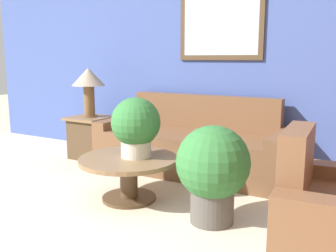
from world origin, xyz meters
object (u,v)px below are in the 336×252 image
(coffee_table, at_px, (129,169))
(potted_plant_on_table, at_px, (136,125))
(couch_main, at_px, (193,147))
(side_table, at_px, (91,137))
(potted_plant_floor, at_px, (213,169))
(table_lamp, at_px, (88,81))

(coffee_table, height_order, potted_plant_on_table, potted_plant_on_table)
(couch_main, bearing_deg, side_table, -175.34)
(potted_plant_on_table, height_order, potted_plant_floor, potted_plant_on_table)
(couch_main, height_order, table_lamp, table_lamp)
(couch_main, distance_m, side_table, 1.47)
(couch_main, height_order, coffee_table, couch_main)
(side_table, relative_size, potted_plant_floor, 0.70)
(couch_main, distance_m, potted_plant_on_table, 1.15)
(coffee_table, relative_size, potted_plant_on_table, 1.65)
(coffee_table, bearing_deg, couch_main, 83.71)
(table_lamp, distance_m, potted_plant_floor, 2.54)
(side_table, distance_m, potted_plant_floor, 2.48)
(couch_main, xyz_separation_m, side_table, (-1.47, -0.12, -0.01))
(coffee_table, distance_m, potted_plant_floor, 0.90)
(couch_main, relative_size, side_table, 4.06)
(couch_main, height_order, side_table, couch_main)
(potted_plant_floor, bearing_deg, table_lamp, 153.95)
(couch_main, relative_size, coffee_table, 2.44)
(side_table, height_order, potted_plant_on_table, potted_plant_on_table)
(side_table, bearing_deg, potted_plant_floor, -26.05)
(table_lamp, relative_size, potted_plant_floor, 0.80)
(coffee_table, relative_size, side_table, 1.66)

